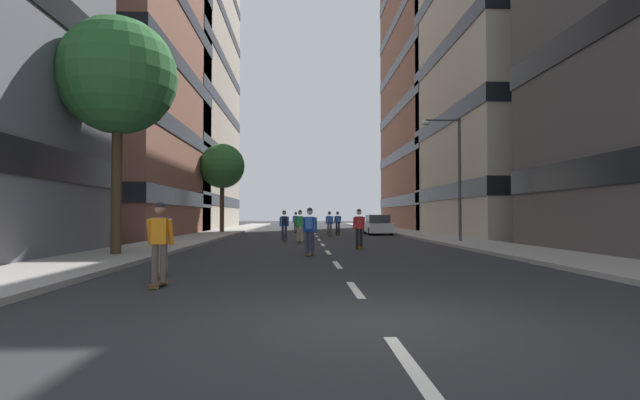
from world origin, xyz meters
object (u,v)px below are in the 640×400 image
streetlamp_right (453,165)px  skater_3 (338,221)px  skater_4 (161,236)px  skater_0 (359,227)px  skater_5 (296,221)px  skater_2 (329,222)px  skater_6 (160,240)px  street_tree_near (118,77)px  skater_8 (310,228)px  skater_1 (284,224)px  street_tree_mid (222,166)px  skater_7 (300,225)px  parked_car_near (378,225)px

streetlamp_right → skater_3: size_ratio=3.65×
streetlamp_right → skater_4: size_ratio=3.65×
skater_0 → skater_5: same height
skater_2 → skater_6: bearing=-101.4°
skater_3 → streetlamp_right: bearing=-65.8°
street_tree_near → skater_0: size_ratio=4.72×
skater_2 → skater_6: same height
skater_5 → skater_6: 32.48m
street_tree_near → skater_3: 22.53m
skater_3 → skater_8: 19.40m
street_tree_near → skater_1: street_tree_near is taller
street_tree_mid → skater_0: bearing=-64.4°
skater_7 → street_tree_near: bearing=-125.7°
skater_2 → skater_5: (-2.47, 7.83, -0.03)m
street_tree_mid → skater_6: bearing=-83.4°
streetlamp_right → skater_8: 11.24m
street_tree_mid → skater_0: street_tree_mid is taller
street_tree_mid → streetlamp_right: 21.14m
skater_2 → skater_8: size_ratio=1.00×
skater_2 → parked_car_near: bearing=37.2°
skater_5 → skater_7: same height
skater_2 → skater_7: bearing=-104.0°
skater_1 → skater_2: size_ratio=1.00×
skater_0 → street_tree_near: bearing=-154.6°
skater_4 → parked_car_near: bearing=70.1°
street_tree_near → skater_5: (6.07, 25.15, -5.45)m
streetlamp_right → skater_3: streetlamp_right is taller
skater_2 → skater_4: same height
skater_3 → skater_4: same height
skater_6 → skater_7: bearing=79.9°
skater_1 → skater_4: same height
street_tree_mid → skater_5: (6.07, 1.77, -4.54)m
skater_1 → skater_3: 9.73m
skater_3 → skater_5: bearing=121.1°
skater_3 → skater_6: bearing=-102.0°
skater_2 → skater_5: size_ratio=1.00×
parked_car_near → skater_7: skater_7 is taller
streetlamp_right → parked_car_near: bearing=99.9°
street_tree_mid → skater_7: bearing=-65.7°
parked_car_near → skater_6: (-8.86, -27.51, 0.29)m
street_tree_near → streetlamp_right: (14.56, 8.11, -2.29)m
skater_6 → skater_7: size_ratio=1.00×
skater_2 → skater_3: (0.77, 2.47, 0.00)m
skater_5 → skater_8: bearing=-88.2°
skater_4 → skater_7: same height
parked_car_near → skater_4: size_ratio=2.47×
street_tree_mid → skater_6: 31.15m
street_tree_mid → skater_3: 10.95m
street_tree_mid → skater_5: street_tree_mid is taller
streetlamp_right → street_tree_mid: bearing=133.6°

